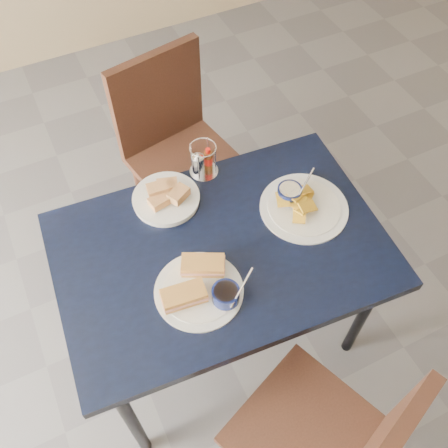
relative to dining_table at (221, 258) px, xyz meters
name	(u,v)px	position (x,y,z in m)	size (l,w,h in m)	color
ground	(227,357)	(-0.03, -0.11, -0.68)	(6.00, 6.00, 0.00)	#59585E
dining_table	(221,258)	(0.00, 0.00, 0.00)	(1.18, 0.83, 0.75)	black
chair_far	(177,138)	(0.13, 0.75, -0.14)	(0.52, 0.51, 0.94)	#321910
sandwich_plate	(201,286)	(-0.13, -0.12, 0.10)	(0.31, 0.29, 0.12)	white
plantain_plate	(300,203)	(0.33, 0.04, 0.09)	(0.32, 0.32, 0.12)	white
bread_basket	(166,197)	(-0.09, 0.27, 0.09)	(0.24, 0.24, 0.07)	white
condiment_caddy	(202,162)	(0.09, 0.34, 0.13)	(0.11, 0.11, 0.14)	silver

